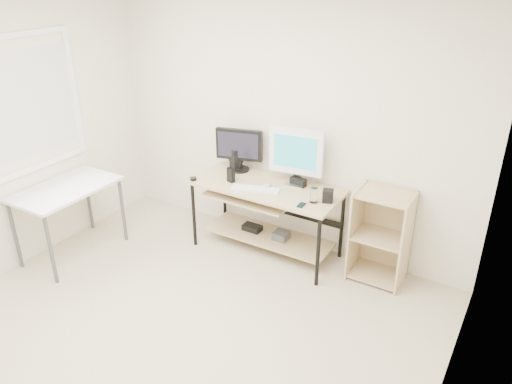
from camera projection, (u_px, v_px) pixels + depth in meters
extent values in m
cube|color=#BDAE91|center=(163.00, 346.00, 3.98)|extent=(4.00, 4.00, 0.01)
cube|color=silver|center=(284.00, 123.00, 4.97)|extent=(4.00, 0.01, 2.60)
cube|color=silver|center=(450.00, 290.00, 2.49)|extent=(0.01, 4.00, 2.60)
cube|color=white|center=(29.00, 104.00, 4.69)|extent=(0.01, 1.00, 1.20)
cube|color=tan|center=(267.00, 187.00, 4.94)|extent=(1.50, 0.65, 0.03)
cube|color=tan|center=(251.00, 196.00, 5.02)|extent=(0.90, 0.49, 0.02)
cube|color=tan|center=(268.00, 236.00, 5.23)|extent=(1.35, 0.46, 0.02)
cube|color=black|center=(247.00, 193.00, 5.04)|extent=(0.33, 0.22, 0.01)
cylinder|color=black|center=(266.00, 201.00, 4.88)|extent=(0.14, 0.01, 0.01)
cube|color=#414143|center=(281.00, 235.00, 5.14)|extent=(0.15, 0.15, 0.08)
cube|color=black|center=(252.00, 228.00, 5.31)|extent=(0.20, 0.12, 0.06)
cylinder|color=black|center=(194.00, 215.00, 5.21)|extent=(0.04, 0.04, 0.72)
cylinder|color=black|center=(225.00, 194.00, 5.65)|extent=(0.04, 0.04, 0.72)
cylinder|color=black|center=(318.00, 252.00, 4.55)|extent=(0.04, 0.04, 0.72)
cylinder|color=black|center=(342.00, 226.00, 4.99)|extent=(0.04, 0.04, 0.72)
cube|color=silver|center=(65.00, 189.00, 4.90)|extent=(0.60, 1.00, 0.03)
cylinder|color=#414143|center=(15.00, 235.00, 4.83)|extent=(0.04, 0.04, 0.72)
cylinder|color=#414143|center=(88.00, 199.00, 5.54)|extent=(0.04, 0.04, 0.72)
cylinder|color=#414143|center=(51.00, 250.00, 4.59)|extent=(0.04, 0.04, 0.72)
cylinder|color=#414143|center=(123.00, 210.00, 5.30)|extent=(0.04, 0.04, 0.72)
cube|color=tan|center=(356.00, 230.00, 4.74)|extent=(0.02, 0.40, 0.90)
cube|color=tan|center=(406.00, 244.00, 4.51)|extent=(0.02, 0.40, 0.90)
cube|color=tan|center=(387.00, 228.00, 4.77)|extent=(0.50, 0.02, 0.90)
cube|color=tan|center=(376.00, 274.00, 4.80)|extent=(0.46, 0.38, 0.02)
cube|color=tan|center=(380.00, 237.00, 4.63)|extent=(0.46, 0.38, 0.02)
cube|color=tan|center=(386.00, 195.00, 4.44)|extent=(0.46, 0.38, 0.02)
cylinder|color=black|center=(240.00, 169.00, 5.29)|extent=(0.21, 0.21, 0.02)
cylinder|color=black|center=(240.00, 164.00, 5.26)|extent=(0.05, 0.05, 0.10)
cube|color=black|center=(239.00, 145.00, 5.17)|extent=(0.49, 0.18, 0.33)
cube|color=black|center=(238.00, 145.00, 5.14)|extent=(0.41, 0.11, 0.26)
cube|color=silver|center=(295.00, 184.00, 4.96)|extent=(0.19, 0.17, 0.02)
cylinder|color=silver|center=(295.00, 178.00, 4.93)|extent=(0.05, 0.05, 0.11)
cube|color=silver|center=(296.00, 151.00, 4.81)|extent=(0.54, 0.12, 0.45)
cube|color=teal|center=(295.00, 152.00, 4.79)|extent=(0.46, 0.06, 0.36)
cube|color=silver|center=(256.00, 189.00, 4.85)|extent=(0.49, 0.26, 0.02)
ellipsoid|color=#B7B7BD|center=(266.00, 185.00, 4.90)|extent=(0.10, 0.13, 0.04)
cube|color=black|center=(298.00, 182.00, 4.92)|extent=(0.17, 0.09, 0.08)
cube|color=black|center=(236.00, 165.00, 5.30)|extent=(0.14, 0.14, 0.09)
cube|color=black|center=(236.00, 155.00, 5.25)|extent=(0.15, 0.15, 0.14)
cube|color=black|center=(328.00, 196.00, 4.59)|extent=(0.12, 0.12, 0.12)
cube|color=black|center=(231.00, 175.00, 4.99)|extent=(0.08, 0.06, 0.15)
cylinder|color=black|center=(193.00, 179.00, 5.05)|extent=(0.08, 0.08, 0.03)
cube|color=black|center=(301.00, 205.00, 4.54)|extent=(0.06, 0.11, 0.01)
cylinder|color=#A6704B|center=(313.00, 202.00, 4.60)|extent=(0.11, 0.11, 0.01)
cylinder|color=white|center=(314.00, 195.00, 4.56)|extent=(0.08, 0.08, 0.14)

